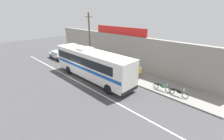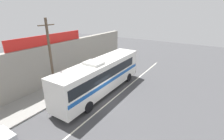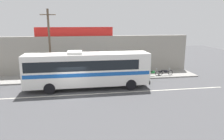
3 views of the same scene
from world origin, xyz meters
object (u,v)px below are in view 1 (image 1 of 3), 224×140
at_px(parked_car, 58,55).
at_px(motorcycle_black, 178,92).
at_px(motorcycle_blue, 162,87).
at_px(pedestrian_far_left, 67,48).
at_px(pedestrian_far_right, 111,63).
at_px(utility_pole, 90,40).
at_px(intercity_bus, 91,63).
at_px(pedestrian_by_curb, 140,72).

xyz_separation_m(parked_car, motorcycle_black, (20.76, 1.96, -0.17)).
relative_size(motorcycle_blue, motorcycle_black, 1.02).
height_order(pedestrian_far_left, pedestrian_far_right, pedestrian_far_right).
xyz_separation_m(motorcycle_blue, pedestrian_far_left, (-21.10, 0.93, 0.53)).
distance_m(utility_pole, motorcycle_black, 13.81).
height_order(intercity_bus, parked_car, intercity_bus).
height_order(motorcycle_black, pedestrian_by_curb, pedestrian_by_curb).
xyz_separation_m(motorcycle_black, pedestrian_by_curb, (-5.06, 0.80, 0.48)).
xyz_separation_m(motorcycle_blue, pedestrian_by_curb, (-3.38, 0.87, 0.48)).
distance_m(motorcycle_black, pedestrian_far_right, 9.92).
distance_m(motorcycle_blue, pedestrian_far_left, 21.12).
bearing_deg(intercity_bus, pedestrian_far_left, 163.08).
bearing_deg(pedestrian_by_curb, utility_pole, -171.87).
bearing_deg(pedestrian_far_right, pedestrian_by_curb, 2.45).
distance_m(intercity_bus, pedestrian_by_curb, 6.10).
relative_size(parked_car, utility_pole, 0.58).
relative_size(pedestrian_far_left, pedestrian_far_right, 0.99).
height_order(utility_pole, motorcycle_blue, utility_pole).
bearing_deg(pedestrian_by_curb, parked_car, -170.03).
relative_size(utility_pole, pedestrian_by_curb, 4.91).
distance_m(parked_car, pedestrian_by_curb, 15.95).
height_order(motorcycle_blue, pedestrian_by_curb, pedestrian_by_curb).
height_order(intercity_bus, motorcycle_black, intercity_bus).
height_order(motorcycle_black, pedestrian_far_left, pedestrian_far_left).
xyz_separation_m(parked_car, motorcycle_blue, (19.08, 1.89, -0.17)).
relative_size(utility_pole, motorcycle_blue, 3.93).
relative_size(parked_car, motorcycle_blue, 2.29).
relative_size(motorcycle_blue, pedestrian_far_right, 1.18).
bearing_deg(utility_pole, motorcycle_blue, 1.51).
bearing_deg(pedestrian_far_right, intercity_bus, -85.57).
bearing_deg(pedestrian_by_curb, pedestrian_far_right, -177.55).
relative_size(motorcycle_black, pedestrian_far_left, 1.17).
distance_m(utility_pole, pedestrian_by_curb, 8.91).
height_order(parked_car, pedestrian_by_curb, pedestrian_by_curb).
distance_m(parked_car, utility_pole, 8.32).
relative_size(intercity_bus, utility_pole, 1.57).
relative_size(motorcycle_black, pedestrian_far_right, 1.16).
bearing_deg(intercity_bus, utility_pole, 143.46).
xyz_separation_m(intercity_bus, utility_pole, (-3.75, 2.78, 2.07)).
bearing_deg(pedestrian_by_curb, motorcycle_blue, -14.50).
height_order(intercity_bus, motorcycle_blue, intercity_bus).
height_order(intercity_bus, utility_pole, utility_pole).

